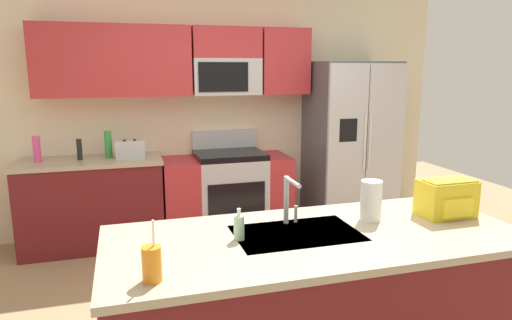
# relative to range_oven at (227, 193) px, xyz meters

# --- Properties ---
(ground_plane) EXTENTS (9.00, 9.00, 0.00)m
(ground_plane) POSITION_rel_range_oven_xyz_m (-0.00, -1.80, -0.44)
(ground_plane) COLOR #997A56
(ground_plane) RESTS_ON ground
(kitchen_wall_unit) EXTENTS (5.20, 0.43, 2.60)m
(kitchen_wall_unit) POSITION_rel_range_oven_xyz_m (-0.15, 0.28, 1.03)
(kitchen_wall_unit) COLOR beige
(kitchen_wall_unit) RESTS_ON ground
(back_counter) EXTENTS (1.38, 0.63, 0.90)m
(back_counter) POSITION_rel_range_oven_xyz_m (-1.38, -0.00, 0.01)
(back_counter) COLOR maroon
(back_counter) RESTS_ON ground
(range_oven) EXTENTS (1.36, 0.61, 1.10)m
(range_oven) POSITION_rel_range_oven_xyz_m (0.00, 0.00, 0.00)
(range_oven) COLOR #B7BABF
(range_oven) RESTS_ON ground
(refrigerator) EXTENTS (0.90, 0.76, 1.85)m
(refrigerator) POSITION_rel_range_oven_xyz_m (1.43, -0.07, 0.48)
(refrigerator) COLOR #4C4F54
(refrigerator) RESTS_ON ground
(island_counter) EXTENTS (2.27, 0.95, 0.90)m
(island_counter) POSITION_rel_range_oven_xyz_m (-0.06, -2.53, 0.01)
(island_counter) COLOR maroon
(island_counter) RESTS_ON ground
(toaster) EXTENTS (0.28, 0.16, 0.18)m
(toaster) POSITION_rel_range_oven_xyz_m (-0.99, -0.05, 0.55)
(toaster) COLOR #B7BABF
(toaster) RESTS_ON back_counter
(pepper_mill) EXTENTS (0.05, 0.05, 0.21)m
(pepper_mill) POSITION_rel_range_oven_xyz_m (-1.46, -0.00, 0.56)
(pepper_mill) COLOR black
(pepper_mill) RESTS_ON back_counter
(bottle_pink) EXTENTS (0.07, 0.07, 0.25)m
(bottle_pink) POSITION_rel_range_oven_xyz_m (-1.84, 0.01, 0.58)
(bottle_pink) COLOR #EA4C93
(bottle_pink) RESTS_ON back_counter
(bottle_green) EXTENTS (0.07, 0.07, 0.27)m
(bottle_green) POSITION_rel_range_oven_xyz_m (-1.19, 0.04, 0.59)
(bottle_green) COLOR green
(bottle_green) RESTS_ON back_counter
(sink_faucet) EXTENTS (0.08, 0.21, 0.28)m
(sink_faucet) POSITION_rel_range_oven_xyz_m (-0.16, -2.34, 0.62)
(sink_faucet) COLOR #B7BABF
(sink_faucet) RESTS_ON island_counter
(drink_cup_orange) EXTENTS (0.08, 0.08, 0.27)m
(drink_cup_orange) POSITION_rel_range_oven_xyz_m (-0.96, -2.84, 0.54)
(drink_cup_orange) COLOR orange
(drink_cup_orange) RESTS_ON island_counter
(soap_dispenser) EXTENTS (0.06, 0.06, 0.17)m
(soap_dispenser) POSITION_rel_range_oven_xyz_m (-0.49, -2.48, 0.53)
(soap_dispenser) COLOR #A5D8B2
(soap_dispenser) RESTS_ON island_counter
(paper_towel_roll) EXTENTS (0.12, 0.12, 0.24)m
(paper_towel_roll) POSITION_rel_range_oven_xyz_m (0.33, -2.40, 0.58)
(paper_towel_roll) COLOR white
(paper_towel_roll) RESTS_ON island_counter
(backpack) EXTENTS (0.32, 0.22, 0.23)m
(backpack) POSITION_rel_range_oven_xyz_m (0.81, -2.46, 0.57)
(backpack) COLOR yellow
(backpack) RESTS_ON island_counter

